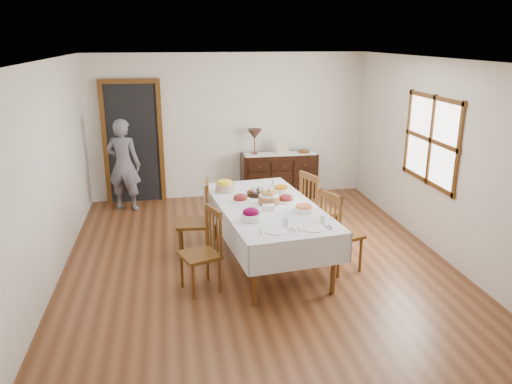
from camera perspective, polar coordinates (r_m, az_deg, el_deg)
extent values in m
plane|color=brown|center=(6.67, 0.15, -8.07)|extent=(6.00, 6.00, 0.00)
cube|color=white|center=(6.03, 0.17, 14.85)|extent=(5.00, 6.00, 0.02)
cube|color=silver|center=(9.13, -3.15, 7.48)|extent=(5.00, 0.02, 2.60)
cube|color=silver|center=(3.49, 8.90, -9.56)|extent=(5.00, 0.02, 2.60)
cube|color=silver|center=(6.30, -22.84, 1.60)|extent=(0.02, 6.00, 2.60)
cube|color=silver|center=(7.09, 20.52, 3.50)|extent=(0.02, 6.00, 2.60)
cube|color=white|center=(7.29, 19.45, 5.60)|extent=(0.02, 1.30, 1.10)
cube|color=#583211|center=(7.29, 19.36, 5.60)|extent=(0.03, 1.46, 1.26)
cube|color=black|center=(9.10, -13.83, 5.37)|extent=(0.90, 0.06, 2.10)
cube|color=#583211|center=(9.08, -13.84, 5.34)|extent=(1.04, 0.08, 2.18)
cube|color=silver|center=(6.37, 1.31, -1.68)|extent=(1.43, 2.44, 0.04)
cylinder|color=#583211|center=(5.52, -0.16, -9.47)|extent=(0.06, 0.06, 0.75)
cylinder|color=#583211|center=(5.83, 8.85, -8.13)|extent=(0.06, 0.06, 0.75)
cylinder|color=#583211|center=(7.30, -4.71, -2.65)|extent=(0.06, 0.06, 0.75)
cylinder|color=#583211|center=(7.54, 2.33, -1.94)|extent=(0.06, 0.06, 0.75)
cube|color=silver|center=(6.27, -3.82, -3.55)|extent=(0.31, 2.34, 0.36)
cube|color=silver|center=(6.62, 6.14, -2.47)|extent=(0.31, 2.34, 0.36)
cube|color=silver|center=(5.41, 5.19, -7.11)|extent=(1.19, 0.17, 0.36)
cube|color=silver|center=(7.48, -1.50, -0.03)|extent=(1.19, 0.17, 0.36)
cube|color=#583211|center=(5.86, -6.44, -7.19)|extent=(0.53, 0.53, 0.04)
cylinder|color=#583211|center=(6.04, -8.48, -8.91)|extent=(0.04, 0.04, 0.42)
cylinder|color=#583211|center=(5.76, -7.20, -10.21)|extent=(0.04, 0.04, 0.42)
cylinder|color=#583211|center=(6.15, -5.58, -8.27)|extent=(0.04, 0.04, 0.42)
cylinder|color=#583211|center=(5.88, -4.18, -9.50)|extent=(0.04, 0.04, 0.42)
cylinder|color=#583211|center=(5.97, -5.59, -3.81)|extent=(0.04, 0.04, 0.55)
cylinder|color=#583211|center=(5.67, -4.07, -4.93)|extent=(0.04, 0.04, 0.55)
cube|color=#583211|center=(5.74, -4.91, -2.17)|extent=(0.17, 0.38, 0.08)
cylinder|color=#583211|center=(5.90, -5.22, -4.26)|extent=(0.02, 0.02, 0.45)
cylinder|color=#583211|center=(5.83, -4.84, -4.54)|extent=(0.02, 0.02, 0.45)
cylinder|color=#583211|center=(5.75, -4.46, -4.82)|extent=(0.02, 0.02, 0.45)
cube|color=#583211|center=(6.75, -7.17, -3.58)|extent=(0.47, 0.47, 0.04)
cylinder|color=#583211|center=(7.02, -8.49, -4.95)|extent=(0.04, 0.04, 0.45)
cylinder|color=#583211|center=(6.69, -8.67, -6.09)|extent=(0.04, 0.04, 0.45)
cylinder|color=#583211|center=(7.00, -5.59, -4.89)|extent=(0.04, 0.04, 0.45)
cylinder|color=#583211|center=(6.67, -5.63, -6.04)|extent=(0.04, 0.04, 0.45)
cylinder|color=#583211|center=(6.82, -5.55, -0.70)|extent=(0.04, 0.04, 0.58)
cylinder|color=#583211|center=(6.47, -5.59, -1.72)|extent=(0.04, 0.04, 0.58)
cube|color=#583211|center=(6.57, -5.63, 0.86)|extent=(0.08, 0.42, 0.08)
cylinder|color=#583211|center=(6.74, -5.55, -1.11)|extent=(0.02, 0.02, 0.48)
cylinder|color=#583211|center=(6.65, -5.56, -1.37)|extent=(0.02, 0.02, 0.48)
cylinder|color=#583211|center=(6.57, -5.57, -1.63)|extent=(0.02, 0.02, 0.48)
cube|color=#583211|center=(6.41, 9.74, -4.83)|extent=(0.56, 0.56, 0.04)
cylinder|color=#583211|center=(6.49, 11.86, -7.02)|extent=(0.04, 0.04, 0.45)
cylinder|color=#583211|center=(6.73, 9.85, -5.98)|extent=(0.04, 0.04, 0.45)
cylinder|color=#583211|center=(6.28, 9.40, -7.75)|extent=(0.04, 0.04, 0.45)
cylinder|color=#583211|center=(6.53, 7.42, -6.64)|extent=(0.04, 0.04, 0.45)
cylinder|color=#583211|center=(6.05, 9.56, -3.21)|extent=(0.04, 0.04, 0.59)
cylinder|color=#583211|center=(6.32, 7.40, -2.19)|extent=(0.04, 0.04, 0.59)
cube|color=#583211|center=(6.11, 8.56, -0.48)|extent=(0.18, 0.41, 0.08)
cylinder|color=#583211|center=(6.12, 8.99, -3.13)|extent=(0.02, 0.02, 0.48)
cylinder|color=#583211|center=(6.19, 8.45, -2.87)|extent=(0.02, 0.02, 0.48)
cylinder|color=#583211|center=(6.26, 7.92, -2.62)|extent=(0.02, 0.02, 0.48)
cube|color=#583211|center=(7.18, 7.24, -2.24)|extent=(0.56, 0.56, 0.04)
cylinder|color=#583211|center=(7.24, 9.15, -4.24)|extent=(0.04, 0.04, 0.45)
cylinder|color=#583211|center=(7.50, 7.46, -3.38)|extent=(0.04, 0.04, 0.45)
cylinder|color=#583211|center=(7.03, 6.86, -4.80)|extent=(0.04, 0.04, 0.45)
cylinder|color=#583211|center=(7.30, 5.21, -3.89)|extent=(0.04, 0.04, 0.45)
cylinder|color=#583211|center=(6.83, 6.94, -0.66)|extent=(0.04, 0.04, 0.59)
cylinder|color=#583211|center=(7.12, 5.14, 0.16)|extent=(0.04, 0.04, 0.59)
cube|color=#583211|center=(6.90, 6.08, 1.75)|extent=(0.18, 0.41, 0.08)
cylinder|color=#583211|center=(6.91, 6.47, -0.61)|extent=(0.02, 0.02, 0.48)
cylinder|color=#583211|center=(6.98, 6.01, -0.40)|extent=(0.02, 0.02, 0.48)
cylinder|color=#583211|center=(7.05, 5.57, -0.20)|extent=(0.02, 0.02, 0.48)
cube|color=black|center=(9.20, 2.62, 1.89)|extent=(1.38, 0.46, 0.83)
cube|color=black|center=(8.83, 0.35, 2.91)|extent=(0.39, 0.02, 0.17)
sphere|color=brown|center=(8.81, 0.38, 2.88)|extent=(0.03, 0.03, 0.03)
cube|color=black|center=(8.91, 2.97, 3.02)|extent=(0.39, 0.02, 0.17)
sphere|color=brown|center=(8.89, 3.00, 2.99)|extent=(0.03, 0.03, 0.03)
cube|color=black|center=(9.01, 5.53, 3.12)|extent=(0.39, 0.02, 0.17)
sphere|color=brown|center=(8.99, 5.57, 3.09)|extent=(0.03, 0.03, 0.03)
imported|color=slate|center=(8.72, -14.91, 3.36)|extent=(0.60, 0.47, 1.68)
cylinder|color=#925A36|center=(6.40, 1.47, -0.89)|extent=(0.27, 0.27, 0.10)
cylinder|color=white|center=(6.38, 1.48, -0.37)|extent=(0.24, 0.24, 0.02)
sphere|color=#B98D45|center=(6.39, 2.08, -0.08)|extent=(0.08, 0.08, 0.08)
sphere|color=#B98D45|center=(6.44, 1.55, 0.07)|extent=(0.08, 0.08, 0.08)
sphere|color=#B98D45|center=(6.40, 0.93, -0.03)|extent=(0.08, 0.08, 0.08)
sphere|color=#B98D45|center=(6.33, 1.06, -0.25)|extent=(0.08, 0.08, 0.08)
sphere|color=#B98D45|center=(6.32, 1.78, -0.28)|extent=(0.08, 0.08, 0.08)
cylinder|color=black|center=(6.73, 0.10, -0.18)|extent=(0.27, 0.27, 0.05)
ellipsoid|color=pink|center=(6.73, 0.73, 0.27)|extent=(0.05, 0.05, 0.06)
ellipsoid|color=#7AC3E4|center=(6.78, 0.31, 0.42)|extent=(0.05, 0.05, 0.06)
ellipsoid|color=#95EE74|center=(6.77, -0.31, 0.38)|extent=(0.05, 0.05, 0.06)
ellipsoid|color=#E99949|center=(6.70, -0.53, 0.21)|extent=(0.05, 0.05, 0.06)
ellipsoid|color=#D495DE|center=(6.65, -0.12, 0.06)|extent=(0.05, 0.05, 0.06)
ellipsoid|color=#D8B365|center=(6.66, 0.51, 0.10)|extent=(0.05, 0.05, 0.06)
cylinder|color=white|center=(6.53, -1.80, -0.93)|extent=(0.30, 0.30, 0.01)
ellipsoid|color=maroon|center=(6.52, -1.80, -0.68)|extent=(0.19, 0.16, 0.11)
cylinder|color=white|center=(6.52, 3.44, -0.98)|extent=(0.28, 0.28, 0.02)
ellipsoid|color=maroon|center=(6.51, 3.44, -0.72)|extent=(0.19, 0.16, 0.11)
cylinder|color=white|center=(5.84, -0.56, -2.88)|extent=(0.25, 0.25, 0.07)
ellipsoid|color=#670031|center=(5.82, -0.56, -2.33)|extent=(0.20, 0.17, 0.11)
cylinder|color=white|center=(6.86, 2.86, 0.19)|extent=(0.20, 0.20, 0.06)
cylinder|color=#CC7C08|center=(6.85, 2.87, 0.56)|extent=(0.18, 0.18, 0.03)
cylinder|color=tan|center=(6.91, -3.60, 0.51)|extent=(0.25, 0.25, 0.11)
cylinder|color=yellow|center=(6.89, -3.61, 1.11)|extent=(0.20, 0.20, 0.04)
cylinder|color=white|center=(6.16, 5.49, -1.96)|extent=(0.26, 0.26, 0.05)
cylinder|color=#F57141|center=(6.15, 5.50, -1.62)|extent=(0.20, 0.20, 0.02)
cube|color=white|center=(6.16, 1.44, -1.80)|extent=(0.15, 0.11, 0.07)
cylinder|color=white|center=(5.52, 2.23, -4.45)|extent=(0.25, 0.25, 0.01)
cube|color=white|center=(5.49, 0.49, -4.60)|extent=(0.09, 0.13, 0.01)
cube|color=silver|center=(5.49, 0.49, -4.54)|extent=(0.03, 0.16, 0.01)
cube|color=silver|center=(5.56, 3.85, -4.37)|extent=(0.03, 0.18, 0.01)
cube|color=silver|center=(5.57, 4.25, -4.34)|extent=(0.04, 0.14, 0.01)
cylinder|color=white|center=(5.67, 3.41, -3.38)|extent=(0.07, 0.07, 0.10)
cylinder|color=white|center=(5.62, 6.58, -4.15)|extent=(0.25, 0.25, 0.01)
cube|color=white|center=(5.58, 4.90, -4.30)|extent=(0.09, 0.13, 0.01)
cube|color=silver|center=(5.58, 4.90, -4.25)|extent=(0.03, 0.16, 0.01)
cube|color=silver|center=(5.67, 8.14, -4.06)|extent=(0.03, 0.18, 0.01)
cube|color=silver|center=(5.68, 8.52, -4.03)|extent=(0.04, 0.14, 0.01)
cylinder|color=white|center=(5.78, 7.61, -3.10)|extent=(0.07, 0.07, 0.10)
cylinder|color=white|center=(7.01, -2.44, 0.77)|extent=(0.06, 0.06, 0.11)
cylinder|color=white|center=(7.14, 2.06, 1.04)|extent=(0.07, 0.07, 0.10)
cube|color=white|center=(9.07, 2.77, 4.39)|extent=(1.30, 0.35, 0.01)
cylinder|color=brown|center=(9.02, -0.16, 4.41)|extent=(0.12, 0.12, 0.03)
cylinder|color=brown|center=(8.99, -0.16, 5.28)|extent=(0.02, 0.02, 0.25)
cone|color=#3F2820|center=(8.95, -0.16, 6.62)|extent=(0.26, 0.26, 0.18)
cube|color=tan|center=(9.00, 3.04, 5.17)|extent=(0.22, 0.08, 0.28)
cylinder|color=#583211|center=(9.17, 5.48, 4.63)|extent=(0.20, 0.20, 0.06)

